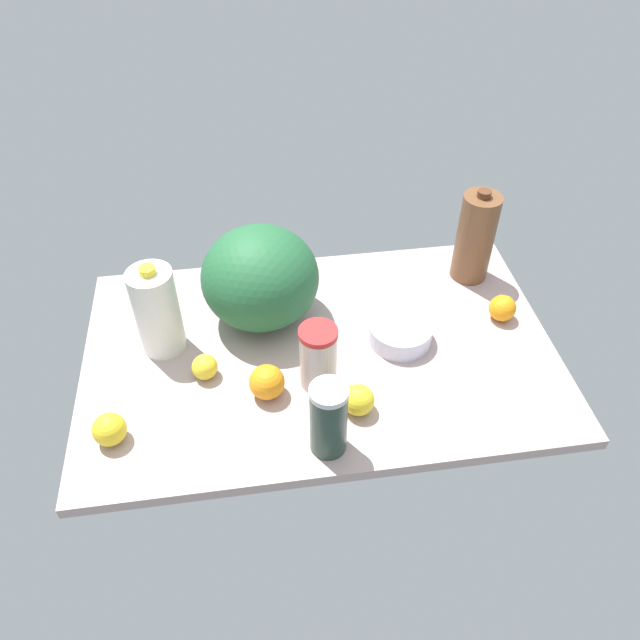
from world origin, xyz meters
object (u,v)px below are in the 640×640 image
object	(u,v)px
mixing_bowl	(400,332)
orange_beside_bowl	(267,382)
lemon_loose	(109,429)
watermelon	(260,278)
lemon_near_front	(359,400)
milk_jug	(157,311)
shaker_bottle	(329,419)
tumbler_cup	(318,357)
chocolate_milk_jug	(475,237)
orange_by_jug	(502,308)
lemon_far_back	(205,367)

from	to	relation	value
mixing_bowl	orange_beside_bowl	xyz separation A→B (cm)	(-35.52, -13.33, 1.56)
lemon_loose	watermelon	bearing A→B (deg)	44.78
mixing_bowl	lemon_near_front	xyz separation A→B (cm)	(-15.09, -21.31, 1.01)
lemon_loose	orange_beside_bowl	xyz separation A→B (cm)	(35.44, 8.29, 0.48)
lemon_loose	milk_jug	bearing A→B (deg)	69.68
shaker_bottle	orange_beside_bowl	bearing A→B (deg)	125.44
tumbler_cup	chocolate_milk_jug	world-z (taller)	chocolate_milk_jug
milk_jug	orange_by_jug	bearing A→B (deg)	-1.61
chocolate_milk_jug	shaker_bottle	bearing A→B (deg)	-132.76
chocolate_milk_jug	milk_jug	size ratio (longest dim) A/B	1.10
chocolate_milk_jug	lemon_loose	xyz separation A→B (cm)	(-97.14, -45.16, -9.52)
orange_by_jug	watermelon	bearing A→B (deg)	170.71
chocolate_milk_jug	tumbler_cup	bearing A→B (deg)	-144.87
lemon_near_front	watermelon	bearing A→B (deg)	118.28
lemon_loose	lemon_far_back	size ratio (longest dim) A/B	1.19
lemon_near_front	chocolate_milk_jug	bearing A→B (deg)	47.38
mixing_bowl	lemon_loose	world-z (taller)	lemon_loose
chocolate_milk_jug	watermelon	bearing A→B (deg)	-171.63
shaker_bottle	mixing_bowl	size ratio (longest dim) A/B	1.18
milk_jug	lemon_far_back	distance (cm)	18.25
orange_beside_bowl	shaker_bottle	bearing A→B (deg)	-54.56
orange_beside_bowl	orange_by_jug	distance (cm)	66.83
lemon_near_front	shaker_bottle	bearing A→B (deg)	-133.49
chocolate_milk_jug	lemon_loose	size ratio (longest dim) A/B	3.74
mixing_bowl	orange_beside_bowl	bearing A→B (deg)	-159.43
watermelon	lemon_loose	bearing A→B (deg)	-135.22
lemon_loose	lemon_near_front	distance (cm)	55.87
chocolate_milk_jug	orange_by_jug	size ratio (longest dim) A/B	3.93
watermelon	lemon_near_front	distance (cm)	41.90
tumbler_cup	orange_by_jug	bearing A→B (deg)	16.41
tumbler_cup	orange_by_jug	world-z (taller)	tumbler_cup
mixing_bowl	orange_by_jug	xyz separation A→B (cm)	(28.95, 4.25, 0.89)
tumbler_cup	lemon_near_front	distance (cm)	13.85
shaker_bottle	chocolate_milk_jug	xyz separation A→B (cm)	(49.69, 53.73, 3.67)
tumbler_cup	milk_jug	distance (cm)	41.62
chocolate_milk_jug	milk_jug	xyz separation A→B (cm)	(-86.63, -16.78, -1.23)
shaker_bottle	orange_beside_bowl	size ratio (longest dim) A/B	2.25
chocolate_milk_jug	lemon_near_front	bearing A→B (deg)	-132.62
shaker_bottle	orange_by_jug	distance (cm)	63.05
chocolate_milk_jug	orange_beside_bowl	size ratio (longest dim) A/B	3.31
tumbler_cup	milk_jug	xyz separation A→B (cm)	(-37.46, 17.81, 3.44)
shaker_bottle	orange_beside_bowl	world-z (taller)	shaker_bottle
tumbler_cup	milk_jug	world-z (taller)	milk_jug
lemon_far_back	orange_by_jug	bearing A→B (deg)	6.92
lemon_loose	lemon_near_front	world-z (taller)	lemon_loose
watermelon	shaker_bottle	bearing A→B (deg)	-76.31
chocolate_milk_jug	lemon_loose	bearing A→B (deg)	-155.06
orange_beside_bowl	lemon_loose	bearing A→B (deg)	-166.83
milk_jug	orange_beside_bowl	world-z (taller)	milk_jug
shaker_bottle	tumbler_cup	distance (cm)	19.18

